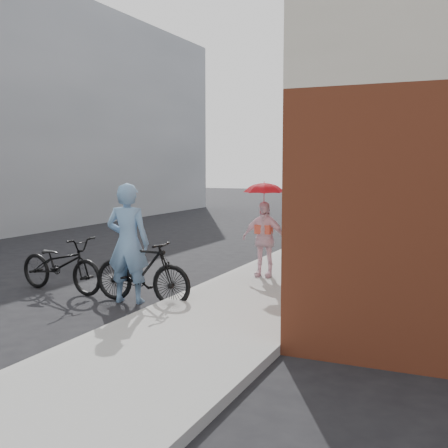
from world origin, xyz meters
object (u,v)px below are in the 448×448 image
Objects in this scene: bike_right at (142,271)px; officer at (128,243)px; utility_pole at (303,112)px; planter at (338,275)px; kimono_woman at (264,239)px; bike_left at (61,264)px.

officer is at bearing 93.53° from bike_right.
utility_pole is 5.66m from planter.
kimono_woman is at bearing -27.49° from bike_right.
planter is at bearing -150.41° from officer.
bike_right is 4.52× the size of planter.
bike_left is at bearing -152.08° from planter.
utility_pole is 5.12m from kimono_woman.
bike_right reaches higher than planter.
bike_right is at bearing 172.18° from officer.
bike_left is 1.31× the size of kimono_woman.
utility_pole is at bearing -5.42° from bike_right.
utility_pole is 7.51m from bike_left.
kimono_woman reaches higher than bike_right.
planter is at bearing -46.63° from bike_right.
kimono_woman is 1.48m from planter.
bike_right is (1.71, -0.13, 0.04)m from bike_left.
officer is 4.98× the size of planter.
utility_pole reaches higher than bike_right.
bike_right is (-0.65, -6.59, -2.98)m from utility_pole.
bike_left is at bearing -110.07° from utility_pole.
bike_left reaches higher than planter.
bike_right is (0.24, 0.01, -0.43)m from officer.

